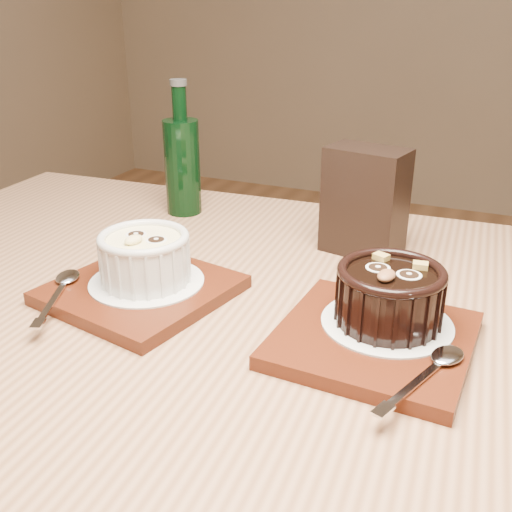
{
  "coord_description": "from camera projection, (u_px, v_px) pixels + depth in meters",
  "views": [
    {
      "loc": [
        0.32,
        -0.75,
        1.06
      ],
      "look_at": [
        0.09,
        -0.23,
        0.81
      ],
      "focal_mm": 42.0,
      "sensor_mm": 36.0,
      "label": 1
    }
  ],
  "objects": [
    {
      "name": "table",
      "position": [
        269.0,
        396.0,
        0.66
      ],
      "size": [
        1.24,
        0.86,
        0.75
      ],
      "rotation": [
        0.0,
        0.0,
        0.06
      ],
      "color": "brown",
      "rests_on": "ground"
    },
    {
      "name": "tray_left",
      "position": [
        141.0,
        290.0,
        0.68
      ],
      "size": [
        0.21,
        0.21,
        0.01
      ],
      "primitive_type": "cube",
      "rotation": [
        0.0,
        0.0,
        -0.19
      ],
      "color": "#4F1D0D",
      "rests_on": "table"
    },
    {
      "name": "doily_left",
      "position": [
        147.0,
        281.0,
        0.68
      ],
      "size": [
        0.13,
        0.13,
        0.0
      ],
      "primitive_type": "cylinder",
      "color": "white",
      "rests_on": "tray_left"
    },
    {
      "name": "ramekin_white",
      "position": [
        145.0,
        256.0,
        0.67
      ],
      "size": [
        0.1,
        0.1,
        0.06
      ],
      "rotation": [
        0.0,
        0.0,
        -0.16
      ],
      "color": "silver",
      "rests_on": "doily_left"
    },
    {
      "name": "spoon_left",
      "position": [
        59.0,
        290.0,
        0.65
      ],
      "size": [
        0.08,
        0.13,
        0.01
      ],
      "primitive_type": null,
      "rotation": [
        0.0,
        0.0,
        0.42
      ],
      "color": "silver",
      "rests_on": "tray_left"
    },
    {
      "name": "tray_right",
      "position": [
        374.0,
        340.0,
        0.58
      ],
      "size": [
        0.19,
        0.19,
        0.01
      ],
      "primitive_type": "cube",
      "rotation": [
        0.0,
        0.0,
        -0.05
      ],
      "color": "#4F1D0D",
      "rests_on": "table"
    },
    {
      "name": "doily_right",
      "position": [
        387.0,
        323.0,
        0.59
      ],
      "size": [
        0.13,
        0.13,
        0.0
      ],
      "primitive_type": "cylinder",
      "color": "white",
      "rests_on": "tray_right"
    },
    {
      "name": "ramekin_dark",
      "position": [
        390.0,
        293.0,
        0.58
      ],
      "size": [
        0.11,
        0.11,
        0.06
      ],
      "rotation": [
        0.0,
        0.0,
        -0.13
      ],
      "color": "black",
      "rests_on": "doily_right"
    },
    {
      "name": "spoon_right",
      "position": [
        428.0,
        371.0,
        0.51
      ],
      "size": [
        0.07,
        0.13,
        0.01
      ],
      "primitive_type": null,
      "rotation": [
        0.0,
        0.0,
        -0.35
      ],
      "color": "silver",
      "rests_on": "tray_right"
    },
    {
      "name": "condiment_stand",
      "position": [
        365.0,
        202.0,
        0.77
      ],
      "size": [
        0.11,
        0.08,
        0.14
      ],
      "primitive_type": "cube",
      "rotation": [
        0.0,
        0.0,
        -0.2
      ],
      "color": "black",
      "rests_on": "table"
    },
    {
      "name": "green_bottle",
      "position": [
        182.0,
        163.0,
        0.91
      ],
      "size": [
        0.05,
        0.05,
        0.2
      ],
      "color": "black",
      "rests_on": "table"
    }
  ]
}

